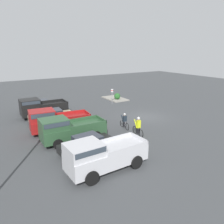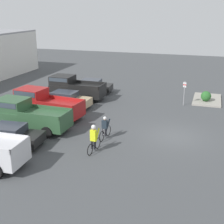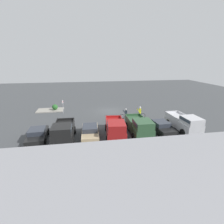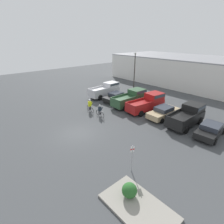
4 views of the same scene
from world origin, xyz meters
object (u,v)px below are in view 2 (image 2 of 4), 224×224
Objects in this scene: sedan_0 at (9,135)px; pickup_truck_1 at (27,114)px; pickup_truck_2 at (44,103)px; pickup_truck_3 at (74,87)px; fire_lane_sign at (184,91)px; sedan_1 at (65,100)px; cyclist_1 at (94,138)px; sedan_2 at (91,86)px; cyclist_0 at (105,128)px; shrub at (206,96)px.

sedan_0 is 0.80× the size of pickup_truck_1.
pickup_truck_2 is at bearing 6.97° from sedan_0.
fire_lane_sign is at bearing -84.36° from pickup_truck_3.
pickup_truck_1 reaches higher than sedan_0.
pickup_truck_1 is at bearing 177.59° from sedan_1.
pickup_truck_1 is 13.84m from fire_lane_sign.
pickup_truck_1 is 6.22m from cyclist_1.
sedan_2 is (14.00, -0.07, -0.01)m from sedan_0.
cyclist_1 is at bearing -128.23° from pickup_truck_2.
sedan_2 is 12.28m from cyclist_0.
cyclist_0 is (-8.25, -6.07, -0.37)m from pickup_truck_3.
pickup_truck_2 is 2.82m from sedan_1.
sedan_2 is 1.96× the size of fire_lane_sign.
fire_lane_sign is at bearing -57.65° from pickup_truck_2.
fire_lane_sign reaches higher than cyclist_0.
sedan_2 is at bearing 22.19° from cyclist_1.
pickup_truck_1 reaches higher than cyclist_1.
sedan_0 is 15.61m from fire_lane_sign.
sedan_1 is at bearing 177.15° from sedan_2.
pickup_truck_1 is at bearing 177.37° from sedan_2.
sedan_1 is at bearing -171.14° from pickup_truck_3.
cyclist_0 is at bearing -113.84° from pickup_truck_2.
pickup_truck_1 reaches higher than sedan_1.
pickup_truck_1 is 1.18× the size of sedan_1.
sedan_0 is 1.01× the size of sedan_2.
pickup_truck_3 is 5.52× the size of shrub.
pickup_truck_2 is 1.10× the size of pickup_truck_3.
sedan_1 is 7.84m from cyclist_0.
sedan_0 is at bearing -170.93° from pickup_truck_1.
pickup_truck_2 reaches higher than sedan_2.
pickup_truck_1 is at bearing -175.13° from pickup_truck_2.
sedan_1 is at bearing 36.72° from cyclist_1.
pickup_truck_1 is 0.96× the size of pickup_truck_2.
cyclist_0 is 1.00× the size of cyclist_1.
sedan_1 is 12.94m from shrub.
pickup_truck_3 is (5.55, -0.04, -0.00)m from pickup_truck_2.
sedan_1 is 5.61m from sedan_2.
cyclist_0 is at bearing -134.06° from sedan_1.
fire_lane_sign is 2.53m from shrub.
pickup_truck_2 is (2.84, 0.24, 0.01)m from pickup_truck_1.
cyclist_1 is at bearing -108.67° from pickup_truck_1.
pickup_truck_3 reaches higher than cyclist_1.
pickup_truck_1 is 5.84× the size of shrub.
cyclist_1 is 12.18m from fire_lane_sign.
cyclist_0 is 0.80× the size of fire_lane_sign.
sedan_0 is at bearing -176.68° from pickup_truck_3.
pickup_truck_3 is 1.19× the size of sedan_2.
cyclist_0 is at bearing -88.62° from pickup_truck_1.
sedan_0 is at bearing 118.57° from cyclist_0.
fire_lane_sign is at bearing -38.40° from sedan_0.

